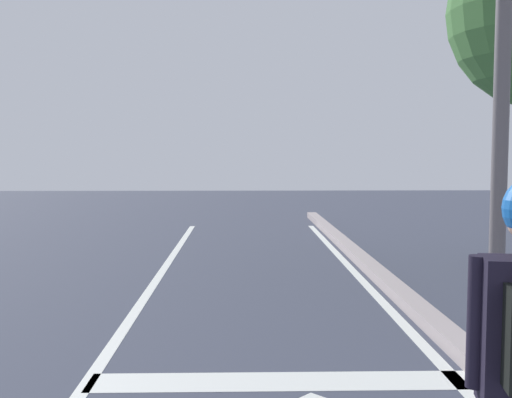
% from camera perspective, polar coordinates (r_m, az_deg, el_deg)
% --- Properties ---
extents(lane_line_center, '(0.12, 20.00, 0.01)m').
position_cam_1_polar(lane_line_center, '(5.28, -14.86, -15.45)').
color(lane_line_center, white).
rests_on(lane_line_center, ground).
extents(lane_line_curbside, '(0.12, 20.00, 0.01)m').
position_cam_1_polar(lane_line_curbside, '(5.41, 17.40, -15.02)').
color(lane_line_curbside, white).
rests_on(lane_line_curbside, ground).
extents(stop_bar, '(3.02, 0.40, 0.01)m').
position_cam_1_polar(stop_bar, '(4.99, 2.49, -16.50)').
color(stop_bar, white).
rests_on(stop_bar, ground).
extents(curb_strip, '(0.24, 24.00, 0.14)m').
position_cam_1_polar(curb_strip, '(5.47, 19.97, -14.12)').
color(curb_strip, '#A69898').
rests_on(curb_strip, ground).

